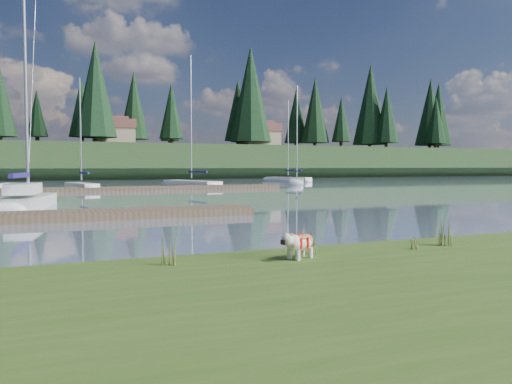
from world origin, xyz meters
name	(u,v)px	position (x,y,z in m)	size (l,w,h in m)	color
ground	(98,191)	(0.00, 30.00, 0.00)	(200.00, 200.00, 0.00)	#7887A2
bank	(406,333)	(0.00, -6.00, 0.17)	(60.00, 9.00, 0.35)	#36501A
ridge	(73,162)	(0.00, 73.00, 2.50)	(200.00, 20.00, 5.00)	#1E3218
bulldog	(299,242)	(0.49, -2.61, 0.64)	(0.79, 0.54, 0.47)	silver
sailboat_main	(28,199)	(-4.37, 14.77, 0.42)	(2.78, 8.20, 11.66)	silver
dock_near	(33,217)	(-4.00, 9.00, 0.15)	(16.00, 2.00, 0.30)	#4C3D2C
dock_far	(125,189)	(2.00, 30.00, 0.15)	(26.00, 2.20, 0.30)	#4C3D2C
sailboat_bg_1	(0,187)	(-7.01, 33.08, 0.33)	(3.87, 6.86, 10.37)	silver
sailboat_bg_2	(80,186)	(-1.19, 32.83, 0.34)	(2.61, 6.01, 9.11)	silver
sailboat_bg_3	(187,183)	(8.60, 35.88, 0.32)	(4.28, 8.48, 12.29)	silver
sailboat_bg_4	(297,181)	(21.00, 37.33, 0.33)	(4.53, 6.84, 10.46)	silver
sailboat_bg_5	(284,179)	(23.45, 45.55, 0.32)	(4.40, 6.84, 10.10)	silver
weed_0	(299,246)	(0.46, -2.67, 0.58)	(0.17, 0.14, 0.56)	#475B23
weed_1	(312,244)	(0.90, -2.35, 0.54)	(0.17, 0.14, 0.45)	#475B23
weed_2	(441,231)	(3.79, -2.42, 0.65)	(0.17, 0.14, 0.71)	#475B23
weed_3	(167,249)	(-1.73, -2.30, 0.61)	(0.17, 0.14, 0.61)	#475B23
weed_4	(414,241)	(3.00, -2.55, 0.50)	(0.17, 0.14, 0.36)	#475B23
weed_5	(449,233)	(3.91, -2.52, 0.61)	(0.17, 0.14, 0.61)	#475B23
mud_lip	(251,266)	(0.00, -1.60, 0.07)	(60.00, 0.50, 0.14)	#33281C
conifer_4	(96,89)	(3.00, 66.00, 13.09)	(6.16, 6.16, 15.10)	#382619
conifer_5	(171,111)	(15.00, 70.00, 10.83)	(3.96, 3.96, 10.35)	#382619
conifer_6	(251,94)	(28.00, 68.00, 13.99)	(7.04, 7.04, 17.00)	#382619
conifer_7	(315,110)	(42.00, 71.00, 12.19)	(5.28, 5.28, 13.20)	#382619
conifer_8	(387,115)	(55.00, 67.00, 11.51)	(4.62, 4.62, 11.77)	#382619
conifer_9	(430,112)	(68.00, 70.00, 12.87)	(5.94, 5.94, 14.62)	#382619
house_1	(114,132)	(6.00, 71.00, 7.31)	(6.30, 5.30, 4.65)	gray
house_2	(259,135)	(30.00, 69.00, 7.31)	(6.30, 5.30, 4.65)	gray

